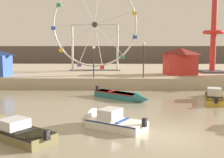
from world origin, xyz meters
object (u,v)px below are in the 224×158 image
at_px(ferris_wheel_white_frame, 95,26).
at_px(promenade_lamp_far, 94,56).
at_px(motorboat_white_red_stripe, 105,121).
at_px(motorboat_mustard_yellow, 214,95).
at_px(drop_tower_red_tower, 214,26).
at_px(promenade_lamp_near, 144,54).
at_px(carnival_booth_red_striped, 180,61).
at_px(motorboat_teal_painted, 123,96).
at_px(motorboat_olive_wood, 10,130).

bearing_deg(ferris_wheel_white_frame, promenade_lamp_far, -86.32).
height_order(motorboat_white_red_stripe, motorboat_mustard_yellow, motorboat_white_red_stripe).
bearing_deg(motorboat_mustard_yellow, ferris_wheel_white_frame, 53.57).
bearing_deg(ferris_wheel_white_frame, drop_tower_red_tower, -10.87).
xyz_separation_m(motorboat_white_red_stripe, drop_tower_red_tower, (12.50, 20.19, 6.59)).
height_order(drop_tower_red_tower, promenade_lamp_near, drop_tower_red_tower).
height_order(motorboat_mustard_yellow, promenade_lamp_far, promenade_lamp_far).
distance_m(motorboat_mustard_yellow, ferris_wheel_white_frame, 19.58).
relative_size(carnival_booth_red_striped, promenade_lamp_near, 1.07).
distance_m(motorboat_mustard_yellow, promenade_lamp_near, 8.50).
distance_m(ferris_wheel_white_frame, carnival_booth_red_striped, 12.38).
relative_size(motorboat_white_red_stripe, ferris_wheel_white_frame, 0.35).
bearing_deg(drop_tower_red_tower, ferris_wheel_white_frame, 169.13).
relative_size(motorboat_teal_painted, ferris_wheel_white_frame, 0.41).
bearing_deg(motorboat_teal_painted, carnival_booth_red_striped, 94.67).
height_order(drop_tower_red_tower, carnival_booth_red_striped, drop_tower_red_tower).
bearing_deg(motorboat_mustard_yellow, carnival_booth_red_striped, 21.43).
height_order(motorboat_white_red_stripe, promenade_lamp_near, promenade_lamp_near).
distance_m(motorboat_olive_wood, ferris_wheel_white_frame, 25.82).
relative_size(motorboat_teal_painted, promenade_lamp_far, 1.45).
relative_size(motorboat_teal_painted, drop_tower_red_tower, 0.33).
height_order(motorboat_teal_painted, promenade_lamp_near, promenade_lamp_near).
xyz_separation_m(drop_tower_red_tower, carnival_booth_red_striped, (-4.56, -2.44, -4.17)).
height_order(ferris_wheel_white_frame, promenade_lamp_near, ferris_wheel_white_frame).
height_order(promenade_lamp_near, promenade_lamp_far, promenade_lamp_near).
bearing_deg(ferris_wheel_white_frame, motorboat_olive_wood, -95.17).
distance_m(ferris_wheel_white_frame, drop_tower_red_tower, 15.16).
relative_size(motorboat_mustard_yellow, carnival_booth_red_striped, 1.51).
distance_m(carnival_booth_red_striped, promenade_lamp_near, 5.89).
bearing_deg(motorboat_mustard_yellow, motorboat_teal_painted, 109.72).
distance_m(motorboat_white_red_stripe, motorboat_teal_painted, 8.08).
xyz_separation_m(carnival_booth_red_striped, promenade_lamp_far, (-9.75, -3.63, 0.60)).
height_order(ferris_wheel_white_frame, carnival_booth_red_striped, ferris_wheel_white_frame).
distance_m(motorboat_teal_painted, ferris_wheel_white_frame, 16.88).
distance_m(motorboat_mustard_yellow, promenade_lamp_far, 12.42).
height_order(motorboat_white_red_stripe, motorboat_teal_painted, motorboat_white_red_stripe).
bearing_deg(motorboat_teal_painted, motorboat_mustard_yellow, 43.14).
distance_m(motorboat_mustard_yellow, drop_tower_red_tower, 13.93).
distance_m(motorboat_olive_wood, carnival_booth_red_striped, 23.35).
relative_size(drop_tower_red_tower, promenade_lamp_near, 3.91).
bearing_deg(drop_tower_red_tower, promenade_lamp_near, -146.40).
distance_m(motorboat_teal_painted, drop_tower_red_tower, 17.91).
distance_m(motorboat_teal_painted, motorboat_olive_wood, 11.36).
bearing_deg(promenade_lamp_near, carnival_booth_red_striped, 38.47).
distance_m(ferris_wheel_white_frame, promenade_lamp_far, 9.68).
bearing_deg(motorboat_white_red_stripe, motorboat_teal_painted, -67.34).
xyz_separation_m(drop_tower_red_tower, promenade_lamp_far, (-14.31, -6.06, -3.57)).
relative_size(ferris_wheel_white_frame, promenade_lamp_far, 3.56).
height_order(motorboat_white_red_stripe, carnival_booth_red_striped, carnival_booth_red_striped).
height_order(motorboat_mustard_yellow, carnival_booth_red_striped, carnival_booth_red_striped).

